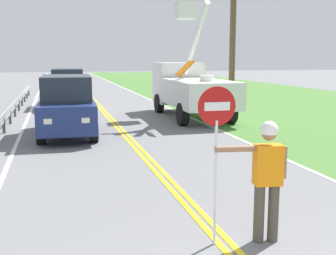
{
  "coord_description": "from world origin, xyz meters",
  "views": [
    {
      "loc": [
        -2.34,
        -2.84,
        2.73
      ],
      "look_at": [
        0.03,
        6.16,
        1.2
      ],
      "focal_mm": 45.86,
      "sensor_mm": 36.0,
      "label": 1
    }
  ],
  "objects_px": {
    "flagger_worker": "(267,174)",
    "utility_bucket_truck": "(189,86)",
    "stop_sign_paddle": "(216,130)",
    "oncoming_suv_second": "(68,88)",
    "utility_pole_near": "(233,16)",
    "oncoming_suv_nearest": "(67,106)"
  },
  "relations": [
    {
      "from": "stop_sign_paddle",
      "to": "utility_bucket_truck",
      "type": "height_order",
      "value": "utility_bucket_truck"
    },
    {
      "from": "utility_bucket_truck",
      "to": "utility_pole_near",
      "type": "bearing_deg",
      "value": -7.52
    },
    {
      "from": "oncoming_suv_second",
      "to": "flagger_worker",
      "type": "bearing_deg",
      "value": -83.12
    },
    {
      "from": "flagger_worker",
      "to": "utility_pole_near",
      "type": "height_order",
      "value": "utility_pole_near"
    },
    {
      "from": "stop_sign_paddle",
      "to": "utility_bucket_truck",
      "type": "bearing_deg",
      "value": 74.09
    },
    {
      "from": "flagger_worker",
      "to": "utility_bucket_truck",
      "type": "relative_size",
      "value": 0.27
    },
    {
      "from": "utility_pole_near",
      "to": "oncoming_suv_second",
      "type": "bearing_deg",
      "value": 141.72
    },
    {
      "from": "flagger_worker",
      "to": "utility_bucket_truck",
      "type": "bearing_deg",
      "value": 77.26
    },
    {
      "from": "stop_sign_paddle",
      "to": "utility_bucket_truck",
      "type": "distance_m",
      "value": 13.87
    },
    {
      "from": "flagger_worker",
      "to": "utility_pole_near",
      "type": "xyz_separation_m",
      "value": [
        5.04,
        13.18,
        3.55
      ]
    },
    {
      "from": "utility_bucket_truck",
      "to": "stop_sign_paddle",
      "type": "bearing_deg",
      "value": -105.91
    },
    {
      "from": "oncoming_suv_second",
      "to": "utility_bucket_truck",
      "type": "bearing_deg",
      "value": -46.01
    },
    {
      "from": "flagger_worker",
      "to": "oncoming_suv_nearest",
      "type": "relative_size",
      "value": 0.39
    },
    {
      "from": "stop_sign_paddle",
      "to": "oncoming_suv_nearest",
      "type": "relative_size",
      "value": 0.5
    },
    {
      "from": "oncoming_suv_second",
      "to": "stop_sign_paddle",
      "type": "bearing_deg",
      "value": -85.38
    },
    {
      "from": "utility_pole_near",
      "to": "flagger_worker",
      "type": "bearing_deg",
      "value": -110.93
    },
    {
      "from": "oncoming_suv_nearest",
      "to": "stop_sign_paddle",
      "type": "bearing_deg",
      "value": -79.43
    },
    {
      "from": "utility_bucket_truck",
      "to": "oncoming_suv_nearest",
      "type": "height_order",
      "value": "utility_bucket_truck"
    },
    {
      "from": "flagger_worker",
      "to": "oncoming_suv_second",
      "type": "bearing_deg",
      "value": 96.88
    },
    {
      "from": "oncoming_suv_nearest",
      "to": "utility_pole_near",
      "type": "distance_m",
      "value": 9.05
    },
    {
      "from": "utility_bucket_truck",
      "to": "oncoming_suv_second",
      "type": "distance_m",
      "value": 7.68
    },
    {
      "from": "utility_pole_near",
      "to": "stop_sign_paddle",
      "type": "bearing_deg",
      "value": -113.93
    }
  ]
}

